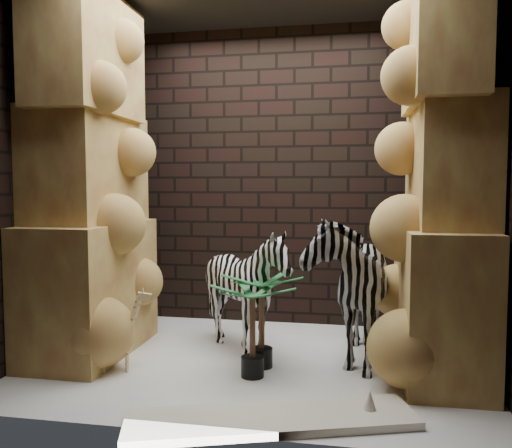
% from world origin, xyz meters
% --- Properties ---
extents(floor, '(3.50, 3.50, 0.00)m').
position_xyz_m(floor, '(0.00, 0.00, 0.00)').
color(floor, white).
rests_on(floor, ground).
extents(wall_back, '(3.50, 0.00, 3.50)m').
position_xyz_m(wall_back, '(0.00, 1.25, 1.50)').
color(wall_back, black).
rests_on(wall_back, ground).
extents(wall_front, '(3.50, 0.00, 3.50)m').
position_xyz_m(wall_front, '(0.00, -1.25, 1.50)').
color(wall_front, black).
rests_on(wall_front, ground).
extents(wall_left, '(0.00, 3.00, 3.00)m').
position_xyz_m(wall_left, '(-1.75, 0.00, 1.50)').
color(wall_left, black).
rests_on(wall_left, ground).
extents(wall_right, '(0.00, 3.00, 3.00)m').
position_xyz_m(wall_right, '(1.75, 0.00, 1.50)').
color(wall_right, black).
rests_on(wall_right, ground).
extents(rock_pillar_left, '(0.68, 1.30, 3.00)m').
position_xyz_m(rock_pillar_left, '(-1.40, 0.00, 1.50)').
color(rock_pillar_left, '#D0C463').
rests_on(rock_pillar_left, floor).
extents(rock_pillar_right, '(0.58, 1.25, 3.00)m').
position_xyz_m(rock_pillar_right, '(1.42, 0.00, 1.50)').
color(rock_pillar_right, '#D0C463').
rests_on(rock_pillar_right, floor).
extents(zebra_right, '(0.69, 1.21, 1.40)m').
position_xyz_m(zebra_right, '(0.74, 0.26, 0.70)').
color(zebra_right, white).
rests_on(zebra_right, floor).
extents(zebra_left, '(0.89, 1.09, 0.97)m').
position_xyz_m(zebra_left, '(-0.10, 0.22, 0.48)').
color(zebra_left, white).
rests_on(zebra_left, floor).
extents(giraffe_toy, '(0.35, 0.22, 0.65)m').
position_xyz_m(giraffe_toy, '(-0.99, -0.40, 0.32)').
color(giraffe_toy, '#E0CA85').
rests_on(giraffe_toy, floor).
extents(palm_front, '(0.36, 0.36, 0.74)m').
position_xyz_m(palm_front, '(0.08, -0.10, 0.37)').
color(palm_front, '#1C6A34').
rests_on(palm_front, floor).
extents(palm_back, '(0.36, 0.36, 0.70)m').
position_xyz_m(palm_back, '(0.05, -0.32, 0.35)').
color(palm_back, '#1C6A34').
rests_on(palm_back, floor).
extents(surfboard, '(1.77, 0.94, 0.05)m').
position_xyz_m(surfboard, '(0.31, -1.05, 0.03)').
color(surfboard, silver).
rests_on(surfboard, floor).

